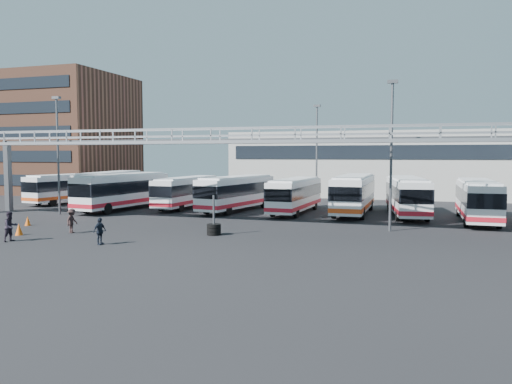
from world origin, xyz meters
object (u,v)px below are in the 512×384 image
(bus_3, at_px, (187,191))
(light_pole_back, at_px, (317,150))
(bus_1, at_px, (111,186))
(pedestrian_b, at_px, (11,226))
(pedestrian_d, at_px, (100,231))
(bus_6, at_px, (354,193))
(bus_8, at_px, (478,199))
(bus_4, at_px, (237,192))
(pedestrian_c, at_px, (72,221))
(light_pole_left, at_px, (58,149))
(light_pole_mid, at_px, (391,147))
(bus_2, at_px, (123,190))
(tire_stack, at_px, (214,228))
(bus_5, at_px, (295,194))
(cone_left, at_px, (19,229))
(bus_7, at_px, (407,195))
(bus_0, at_px, (70,187))
(cone_right, at_px, (28,221))

(bus_3, bearing_deg, light_pole_back, 29.97)
(bus_1, distance_m, bus_3, 9.15)
(pedestrian_b, bearing_deg, pedestrian_d, -71.49)
(bus_6, height_order, bus_8, bus_6)
(bus_4, bearing_deg, pedestrian_c, -101.02)
(light_pole_left, distance_m, bus_6, 26.04)
(light_pole_mid, height_order, bus_2, light_pole_mid)
(light_pole_mid, bearing_deg, light_pole_back, 118.07)
(bus_8, xyz_separation_m, tire_stack, (-17.04, -12.17, -1.35))
(bus_8, relative_size, pedestrian_d, 6.73)
(bus_5, distance_m, bus_8, 14.88)
(bus_8, height_order, pedestrian_b, bus_8)
(bus_8, distance_m, cone_left, 33.26)
(bus_6, bearing_deg, bus_7, -1.02)
(bus_0, distance_m, bus_7, 34.84)
(light_pole_left, xyz_separation_m, bus_7, (28.94, 7.92, -3.91))
(bus_8, xyz_separation_m, cone_right, (-31.78, -12.37, -1.45))
(bus_0, height_order, tire_stack, bus_0)
(pedestrian_c, bearing_deg, tire_stack, -81.72)
(pedestrian_c, relative_size, tire_stack, 0.63)
(bus_1, distance_m, cone_left, 19.90)
(bus_3, xyz_separation_m, bus_6, (16.05, -0.06, 0.21))
(bus_0, bearing_deg, bus_7, 7.37)
(bus_7, height_order, bus_8, bus_7)
(light_pole_mid, bearing_deg, bus_6, 111.35)
(bus_4, height_order, pedestrian_d, bus_4)
(bus_0, relative_size, bus_5, 1.03)
(bus_0, xyz_separation_m, bus_3, (14.31, -0.78, -0.05))
(bus_0, distance_m, pedestrian_d, 27.27)
(bus_1, distance_m, bus_4, 14.64)
(pedestrian_c, bearing_deg, light_pole_mid, -74.53)
(pedestrian_b, distance_m, cone_left, 2.46)
(light_pole_mid, xyz_separation_m, bus_4, (-14.15, 8.22, -3.94))
(light_pole_mid, height_order, bus_8, light_pole_mid)
(bus_4, distance_m, cone_right, 17.87)
(bus_1, xyz_separation_m, tire_stack, (17.88, -15.02, -1.46))
(pedestrian_d, bearing_deg, bus_5, -10.82)
(bus_5, xyz_separation_m, pedestrian_d, (-7.18, -18.72, -0.92))
(bus_0, relative_size, cone_right, 15.43)
(bus_5, relative_size, bus_6, 0.91)
(bus_6, height_order, tire_stack, bus_6)
(pedestrian_c, relative_size, cone_right, 2.39)
(bus_5, height_order, bus_8, bus_8)
(cone_left, bearing_deg, bus_1, 107.15)
(bus_0, xyz_separation_m, pedestrian_c, (13.76, -17.26, -0.91))
(bus_3, distance_m, pedestrian_b, 20.39)
(pedestrian_b, height_order, cone_left, pedestrian_b)
(bus_7, relative_size, pedestrian_b, 6.11)
(pedestrian_d, distance_m, tire_stack, 7.23)
(light_pole_back, height_order, pedestrian_b, light_pole_back)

